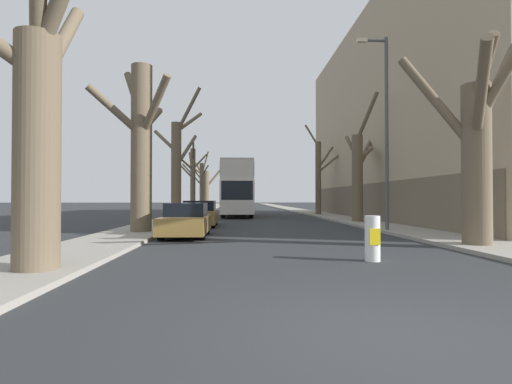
% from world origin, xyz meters
% --- Properties ---
extents(ground_plane, '(300.00, 300.00, 0.00)m').
position_xyz_m(ground_plane, '(0.00, 0.00, 0.00)').
color(ground_plane, '#2B2D30').
extents(sidewalk_left, '(2.59, 120.00, 0.12)m').
position_xyz_m(sidewalk_left, '(-5.97, 50.00, 0.06)').
color(sidewalk_left, gray).
rests_on(sidewalk_left, ground).
extents(sidewalk_right, '(2.59, 120.00, 0.12)m').
position_xyz_m(sidewalk_right, '(5.97, 50.00, 0.06)').
color(sidewalk_right, gray).
rests_on(sidewalk_right, ground).
extents(building_facade_right, '(10.08, 31.78, 14.80)m').
position_xyz_m(building_facade_right, '(12.25, 24.12, 7.39)').
color(building_facade_right, tan).
rests_on(building_facade_right, ground).
extents(street_tree_left_0, '(3.00, 3.50, 7.42)m').
position_xyz_m(street_tree_left_0, '(-5.53, 3.77, 2.98)').
color(street_tree_left_0, brown).
rests_on(street_tree_left_0, ground).
extents(street_tree_left_1, '(3.50, 4.06, 7.20)m').
position_xyz_m(street_tree_left_1, '(-5.67, 12.80, 3.85)').
color(street_tree_left_1, brown).
rests_on(street_tree_left_1, ground).
extents(street_tree_left_2, '(3.40, 2.75, 8.58)m').
position_xyz_m(street_tree_left_2, '(-5.43, 21.60, 3.70)').
color(street_tree_left_2, brown).
rests_on(street_tree_left_2, ground).
extents(street_tree_left_3, '(2.82, 4.29, 6.18)m').
position_xyz_m(street_tree_left_3, '(-5.50, 30.85, 3.33)').
color(street_tree_left_3, brown).
rests_on(street_tree_left_3, ground).
extents(street_tree_left_4, '(3.00, 3.69, 6.97)m').
position_xyz_m(street_tree_left_4, '(-5.56, 40.25, 3.12)').
color(street_tree_left_4, brown).
rests_on(street_tree_left_4, ground).
extents(street_tree_left_5, '(5.26, 4.32, 6.47)m').
position_xyz_m(street_tree_left_5, '(-5.74, 48.77, 3.16)').
color(street_tree_left_5, brown).
rests_on(street_tree_left_5, ground).
extents(street_tree_right_0, '(3.81, 3.99, 6.44)m').
position_xyz_m(street_tree_right_0, '(5.58, 7.43, 3.10)').
color(street_tree_right_0, brown).
rests_on(street_tree_right_0, ground).
extents(street_tree_right_1, '(2.31, 4.26, 7.65)m').
position_xyz_m(street_tree_right_1, '(5.79, 19.72, 3.15)').
color(street_tree_right_1, brown).
rests_on(street_tree_right_1, ground).
extents(street_tree_right_2, '(3.31, 2.08, 8.25)m').
position_xyz_m(street_tree_right_2, '(5.73, 31.12, 3.59)').
color(street_tree_right_2, brown).
rests_on(street_tree_right_2, ground).
extents(double_decker_bus, '(2.54, 10.92, 4.45)m').
position_xyz_m(double_decker_bus, '(-1.60, 29.82, 2.52)').
color(double_decker_bus, silver).
rests_on(double_decker_bus, ground).
extents(parked_car_0, '(1.70, 4.13, 1.32)m').
position_xyz_m(parked_car_0, '(-3.62, 11.60, 0.63)').
color(parked_car_0, olive).
rests_on(parked_car_0, ground).
extents(parked_car_1, '(1.80, 4.05, 1.39)m').
position_xyz_m(parked_car_1, '(-3.62, 17.44, 0.66)').
color(parked_car_1, olive).
rests_on(parked_car_1, ground).
extents(lamp_post, '(1.40, 0.20, 8.73)m').
position_xyz_m(lamp_post, '(4.97, 13.26, 4.83)').
color(lamp_post, '#4C4F54').
rests_on(lamp_post, ground).
extents(traffic_bollard, '(0.36, 0.37, 1.09)m').
position_xyz_m(traffic_bollard, '(1.61, 5.22, 0.54)').
color(traffic_bollard, white).
rests_on(traffic_bollard, ground).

